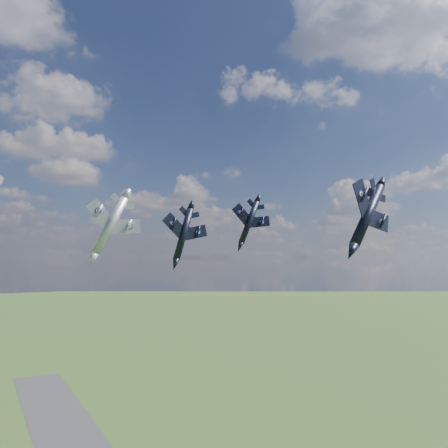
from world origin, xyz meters
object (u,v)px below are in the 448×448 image
jet_lead_navy (184,234)px  jet_high_navy (249,222)px  jet_left_silver (110,225)px  jet_right_navy (367,215)px

jet_lead_navy → jet_high_navy: (25.01, 17.80, 4.31)m
jet_lead_navy → jet_left_silver: 15.57m
jet_right_navy → jet_left_silver: 45.43m
jet_lead_navy → jet_right_navy: size_ratio=0.76×
jet_lead_navy → jet_high_navy: size_ratio=0.86×
jet_right_navy → jet_left_silver: bearing=123.6°
jet_high_navy → jet_left_silver: size_ratio=0.90×
jet_lead_navy → jet_left_silver: (-9.29, 12.35, 1.89)m
jet_right_navy → jet_left_silver: jet_right_navy is taller
jet_high_navy → jet_lead_navy: bearing=-127.6°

